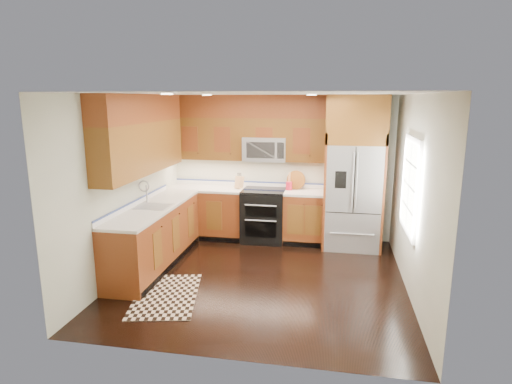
% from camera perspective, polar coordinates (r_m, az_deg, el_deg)
% --- Properties ---
extents(ground, '(4.00, 4.00, 0.00)m').
position_cam_1_polar(ground, '(6.29, 0.76, -11.42)').
color(ground, black).
rests_on(ground, ground).
extents(wall_back, '(4.00, 0.02, 2.60)m').
position_cam_1_polar(wall_back, '(7.83, 3.26, 3.27)').
color(wall_back, beige).
rests_on(wall_back, ground).
extents(wall_left, '(0.02, 4.00, 2.60)m').
position_cam_1_polar(wall_left, '(6.52, -16.80, 0.89)').
color(wall_left, beige).
rests_on(wall_left, ground).
extents(wall_right, '(0.02, 4.00, 2.60)m').
position_cam_1_polar(wall_right, '(5.90, 20.31, -0.53)').
color(wall_right, beige).
rests_on(wall_right, ground).
extents(window, '(0.04, 1.10, 1.30)m').
position_cam_1_polar(window, '(6.07, 19.86, 0.81)').
color(window, white).
rests_on(window, ground).
extents(base_cabinets, '(2.85, 3.00, 0.90)m').
position_cam_1_polar(base_cabinets, '(7.24, -7.69, -4.50)').
color(base_cabinets, brown).
rests_on(base_cabinets, ground).
extents(countertop, '(2.86, 3.01, 0.04)m').
position_cam_1_polar(countertop, '(7.18, -6.44, -0.72)').
color(countertop, silver).
rests_on(countertop, base_cabinets).
extents(upper_cabinets, '(2.85, 3.00, 1.15)m').
position_cam_1_polar(upper_cabinets, '(7.10, -6.96, 8.14)').
color(upper_cabinets, brown).
rests_on(upper_cabinets, ground).
extents(range, '(0.76, 0.67, 0.95)m').
position_cam_1_polar(range, '(7.73, 1.03, -3.15)').
color(range, black).
rests_on(range, ground).
extents(microwave, '(0.76, 0.40, 0.42)m').
position_cam_1_polar(microwave, '(7.62, 1.22, 5.76)').
color(microwave, '#B2B2B7').
rests_on(microwave, ground).
extents(refrigerator, '(0.98, 0.75, 2.60)m').
position_cam_1_polar(refrigerator, '(7.42, 12.91, 2.48)').
color(refrigerator, '#B2B2B7').
rests_on(refrigerator, ground).
extents(sink_faucet, '(0.54, 0.44, 0.37)m').
position_cam_1_polar(sink_faucet, '(6.67, -13.73, -1.38)').
color(sink_faucet, '#B2B2B7').
rests_on(sink_faucet, countertop).
extents(rug, '(1.05, 1.46, 0.01)m').
position_cam_1_polar(rug, '(5.90, -11.87, -13.34)').
color(rug, black).
rests_on(rug, ground).
extents(knife_block, '(0.14, 0.17, 0.29)m').
position_cam_1_polar(knife_block, '(7.73, -2.23, 1.33)').
color(knife_block, tan).
rests_on(knife_block, countertop).
extents(utensil_crock, '(0.13, 0.13, 0.31)m').
position_cam_1_polar(utensil_crock, '(7.62, 4.42, 1.07)').
color(utensil_crock, '#B6162F').
rests_on(utensil_crock, countertop).
extents(cutting_board, '(0.40, 0.40, 0.02)m').
position_cam_1_polar(cutting_board, '(7.72, 5.32, 0.47)').
color(cutting_board, brown).
rests_on(cutting_board, countertop).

